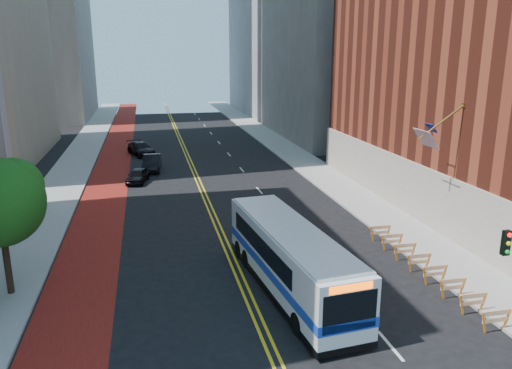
{
  "coord_description": "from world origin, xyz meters",
  "views": [
    {
      "loc": [
        -4.38,
        -18.27,
        11.54
      ],
      "look_at": [
        1.42,
        8.0,
        4.37
      ],
      "focal_mm": 35.0,
      "sensor_mm": 36.0,
      "label": 1
    }
  ],
  "objects_px": {
    "car_b": "(152,163)",
    "car_c": "(141,149)",
    "car_a": "(138,176)",
    "street_tree": "(0,199)",
    "transit_bus": "(289,257)"
  },
  "relations": [
    {
      "from": "street_tree",
      "to": "transit_bus",
      "type": "bearing_deg",
      "value": -10.01
    },
    {
      "from": "car_a",
      "to": "street_tree",
      "type": "bearing_deg",
      "value": -91.5
    },
    {
      "from": "street_tree",
      "to": "transit_bus",
      "type": "xyz_separation_m",
      "value": [
        13.39,
        -2.36,
        -3.18
      ]
    },
    {
      "from": "car_a",
      "to": "car_c",
      "type": "xyz_separation_m",
      "value": [
        0.25,
        12.8,
        0.08
      ]
    },
    {
      "from": "transit_bus",
      "to": "car_b",
      "type": "bearing_deg",
      "value": 96.65
    },
    {
      "from": "street_tree",
      "to": "car_c",
      "type": "xyz_separation_m",
      "value": [
        6.08,
        33.79,
        -4.18
      ]
    },
    {
      "from": "car_a",
      "to": "car_b",
      "type": "bearing_deg",
      "value": 87.39
    },
    {
      "from": "street_tree",
      "to": "car_b",
      "type": "xyz_separation_m",
      "value": [
        7.2,
        25.59,
        -4.12
      ]
    },
    {
      "from": "street_tree",
      "to": "car_b",
      "type": "bearing_deg",
      "value": 74.28
    },
    {
      "from": "transit_bus",
      "to": "car_c",
      "type": "xyz_separation_m",
      "value": [
        -7.31,
        36.15,
        -1.0
      ]
    },
    {
      "from": "street_tree",
      "to": "car_a",
      "type": "distance_m",
      "value": 22.19
    },
    {
      "from": "car_b",
      "to": "car_c",
      "type": "relative_size",
      "value": 0.94
    },
    {
      "from": "street_tree",
      "to": "transit_bus",
      "type": "height_order",
      "value": "street_tree"
    },
    {
      "from": "street_tree",
      "to": "car_a",
      "type": "xyz_separation_m",
      "value": [
        5.83,
        20.99,
        -4.26
      ]
    },
    {
      "from": "street_tree",
      "to": "car_c",
      "type": "height_order",
      "value": "street_tree"
    }
  ]
}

